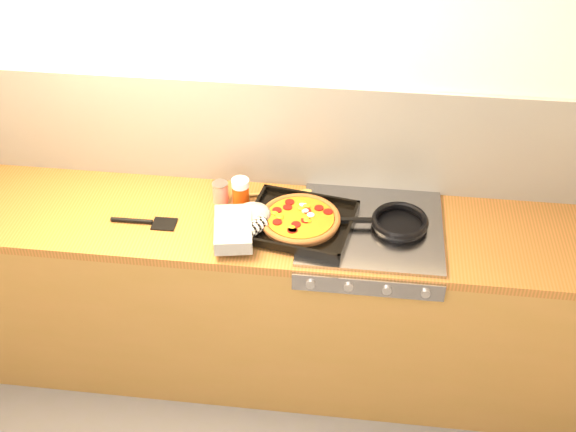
# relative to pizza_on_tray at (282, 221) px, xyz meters

# --- Properties ---
(room_shell) EXTENTS (3.20, 3.20, 3.20)m
(room_shell) POSITION_rel_pizza_on_tray_xyz_m (-0.08, 0.34, 0.20)
(room_shell) COLOR white
(room_shell) RESTS_ON ground
(counter_run) EXTENTS (3.20, 0.62, 0.90)m
(counter_run) POSITION_rel_pizza_on_tray_xyz_m (-0.08, 0.05, -0.50)
(counter_run) COLOR olive
(counter_run) RESTS_ON ground
(stovetop) EXTENTS (0.60, 0.56, 0.02)m
(stovetop) POSITION_rel_pizza_on_tray_xyz_m (0.37, 0.05, -0.04)
(stovetop) COLOR #939398
(stovetop) RESTS_ON counter_run
(pizza_on_tray) EXTENTS (0.61, 0.48, 0.07)m
(pizza_on_tray) POSITION_rel_pizza_on_tray_xyz_m (0.00, 0.00, 0.00)
(pizza_on_tray) COLOR black
(pizza_on_tray) RESTS_ON stovetop
(frying_pan) EXTENTS (0.41, 0.26, 0.04)m
(frying_pan) POSITION_rel_pizza_on_tray_xyz_m (0.48, 0.06, -0.01)
(frying_pan) COLOR black
(frying_pan) RESTS_ON stovetop
(tomato_can) EXTENTS (0.09, 0.09, 0.10)m
(tomato_can) POSITION_rel_pizza_on_tray_xyz_m (-0.29, 0.16, 0.00)
(tomato_can) COLOR #AB0E0D
(tomato_can) RESTS_ON counter_run
(juice_glass) EXTENTS (0.09, 0.09, 0.13)m
(juice_glass) POSITION_rel_pizza_on_tray_xyz_m (-0.20, 0.16, 0.02)
(juice_glass) COLOR #DA400C
(juice_glass) RESTS_ON counter_run
(wooden_spoon) EXTENTS (0.30, 0.09, 0.02)m
(wooden_spoon) POSITION_rel_pizza_on_tray_xyz_m (-0.01, 0.25, -0.04)
(wooden_spoon) COLOR #9E7E43
(wooden_spoon) RESTS_ON counter_run
(black_spatula) EXTENTS (0.28, 0.09, 0.02)m
(black_spatula) POSITION_rel_pizza_on_tray_xyz_m (-0.58, -0.03, -0.04)
(black_spatula) COLOR black
(black_spatula) RESTS_ON counter_run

